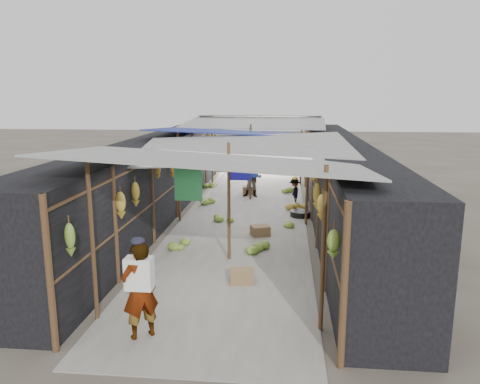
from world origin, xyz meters
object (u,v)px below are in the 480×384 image
(vendor_elderly, at_px, (140,291))
(vendor_seated, at_px, (294,193))
(black_basin, at_px, (300,214))
(crate_near, at_px, (242,277))
(shopper_blue, at_px, (252,178))

(vendor_elderly, height_order, vendor_seated, vendor_elderly)
(black_basin, height_order, vendor_elderly, vendor_elderly)
(black_basin, bearing_deg, vendor_elderly, -109.23)
(crate_near, relative_size, shopper_blue, 0.32)
(crate_near, bearing_deg, vendor_seated, 74.72)
(black_basin, height_order, vendor_seated, vendor_seated)
(vendor_elderly, xyz_separation_m, vendor_seated, (2.40, 8.63, -0.29))
(vendor_elderly, distance_m, vendor_seated, 8.96)
(shopper_blue, bearing_deg, vendor_seated, -35.25)
(crate_near, bearing_deg, black_basin, 70.63)
(crate_near, xyz_separation_m, shopper_blue, (-0.37, 7.71, 0.57))
(black_basin, distance_m, shopper_blue, 3.10)
(crate_near, xyz_separation_m, vendor_elderly, (-1.31, -2.20, 0.62))
(black_basin, relative_size, shopper_blue, 0.43)
(black_basin, relative_size, vendor_elderly, 0.40)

